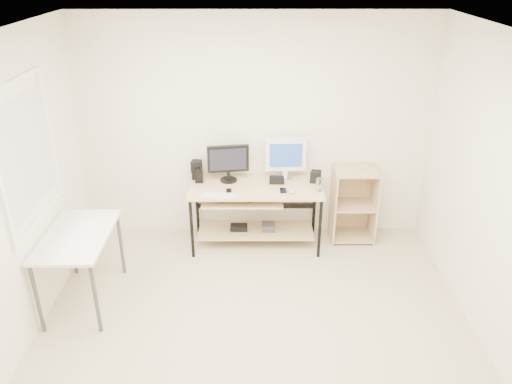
{
  "coord_description": "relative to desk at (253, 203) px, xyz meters",
  "views": [
    {
      "loc": [
        -0.01,
        -3.42,
        3.13
      ],
      "look_at": [
        0.0,
        1.3,
        0.85
      ],
      "focal_mm": 35.0,
      "sensor_mm": 36.0,
      "label": 1
    }
  ],
  "objects": [
    {
      "name": "desk",
      "position": [
        0.0,
        0.0,
        0.0
      ],
      "size": [
        1.5,
        0.65,
        0.75
      ],
      "color": "#D8B889",
      "rests_on": "ground"
    },
    {
      "name": "drinking_glass",
      "position": [
        0.72,
        -0.12,
        0.29
      ],
      "size": [
        0.08,
        0.08,
        0.14
      ],
      "primitive_type": "cylinder",
      "rotation": [
        0.0,
        0.0,
        0.24
      ],
      "color": "white",
      "rests_on": "coaster"
    },
    {
      "name": "keyboard",
      "position": [
        -0.37,
        -0.24,
        0.22
      ],
      "size": [
        0.38,
        0.18,
        0.01
      ],
      "primitive_type": "cube",
      "rotation": [
        0.0,
        0.0,
        -0.23
      ],
      "color": "silver",
      "rests_on": "desk"
    },
    {
      "name": "audio_controller",
      "position": [
        -0.62,
        0.1,
        0.3
      ],
      "size": [
        0.09,
        0.06,
        0.18
      ],
      "primitive_type": "cube",
      "rotation": [
        0.0,
        0.0,
        -0.06
      ],
      "color": "black",
      "rests_on": "desk"
    },
    {
      "name": "mouse",
      "position": [
        0.41,
        -0.16,
        0.23
      ],
      "size": [
        0.09,
        0.13,
        0.04
      ],
      "primitive_type": "ellipsoid",
      "rotation": [
        0.0,
        0.0,
        0.22
      ],
      "color": "#BBBBC0",
      "rests_on": "desk"
    },
    {
      "name": "smartphone",
      "position": [
        0.33,
        -0.12,
        0.22
      ],
      "size": [
        0.07,
        0.13,
        0.01
      ],
      "primitive_type": "cube",
      "rotation": [
        0.0,
        0.0,
        -0.01
      ],
      "color": "black",
      "rests_on": "desk"
    },
    {
      "name": "volume_puck",
      "position": [
        -0.27,
        -0.14,
        0.22
      ],
      "size": [
        0.06,
        0.06,
        0.03
      ],
      "primitive_type": "cylinder",
      "rotation": [
        0.0,
        0.0,
        0.02
      ],
      "color": "black",
      "rests_on": "desk"
    },
    {
      "name": "shelf_unit",
      "position": [
        1.18,
        0.16,
        -0.09
      ],
      "size": [
        0.5,
        0.4,
        0.9
      ],
      "color": "tan",
      "rests_on": "ground"
    },
    {
      "name": "speaker_left",
      "position": [
        -0.66,
        0.22,
        0.33
      ],
      "size": [
        0.12,
        0.12,
        0.22
      ],
      "rotation": [
        0.0,
        0.0,
        -0.13
      ],
      "color": "black",
      "rests_on": "desk"
    },
    {
      "name": "center_speaker",
      "position": [
        0.26,
        0.08,
        0.25
      ],
      "size": [
        0.17,
        0.08,
        0.08
      ],
      "primitive_type": "cube",
      "rotation": [
        0.0,
        0.0,
        -0.04
      ],
      "color": "black",
      "rests_on": "desk"
    },
    {
      "name": "coaster",
      "position": [
        0.72,
        -0.12,
        0.21
      ],
      "size": [
        0.11,
        0.11,
        0.01
      ],
      "primitive_type": "cylinder",
      "rotation": [
        0.0,
        0.0,
        0.24
      ],
      "color": "#9D7747",
      "rests_on": "desk"
    },
    {
      "name": "black_monitor",
      "position": [
        -0.29,
        0.15,
        0.46
      ],
      "size": [
        0.47,
        0.2,
        0.43
      ],
      "rotation": [
        0.0,
        0.0,
        0.14
      ],
      "color": "black",
      "rests_on": "desk"
    },
    {
      "name": "side_table",
      "position": [
        -1.65,
        -1.06,
        0.13
      ],
      "size": [
        0.6,
        1.0,
        0.75
      ],
      "color": "silver",
      "rests_on": "ground"
    },
    {
      "name": "speaker_right",
      "position": [
        0.71,
        0.11,
        0.28
      ],
      "size": [
        0.14,
        0.14,
        0.13
      ],
      "primitive_type": "cube",
      "rotation": [
        0.0,
        0.0,
        -0.28
      ],
      "color": "black",
      "rests_on": "desk"
    },
    {
      "name": "white_imac",
      "position": [
        0.37,
        0.2,
        0.5
      ],
      "size": [
        0.46,
        0.15,
        0.5
      ],
      "rotation": [
        0.0,
        0.0,
        0.04
      ],
      "color": "silver",
      "rests_on": "desk"
    },
    {
      "name": "room",
      "position": [
        -0.11,
        -1.62,
        0.78
      ],
      "size": [
        4.01,
        4.01,
        2.62
      ],
      "color": "#C4B697",
      "rests_on": "ground"
    }
  ]
}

